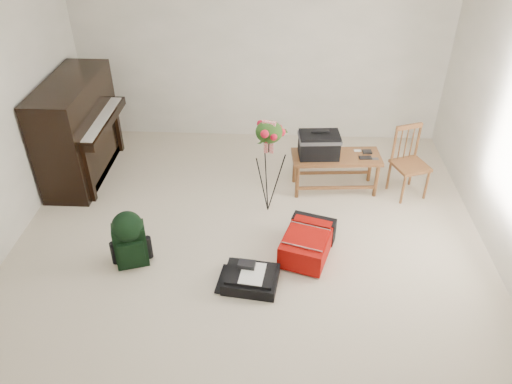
# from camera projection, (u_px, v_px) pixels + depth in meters

# --- Properties ---
(floor) EXTENTS (5.00, 5.50, 0.01)m
(floor) POSITION_uv_depth(u_px,v_px,m) (248.00, 262.00, 5.08)
(floor) COLOR beige
(floor) RESTS_ON ground
(ceiling) EXTENTS (5.00, 5.50, 0.01)m
(ceiling) POSITION_uv_depth(u_px,v_px,m) (245.00, 10.00, 3.66)
(ceiling) COLOR white
(ceiling) RESTS_ON wall_back
(wall_back) EXTENTS (5.00, 0.04, 2.50)m
(wall_back) POSITION_uv_depth(u_px,v_px,m) (260.00, 51.00, 6.63)
(wall_back) COLOR white
(wall_back) RESTS_ON floor
(piano) EXTENTS (0.71, 1.50, 1.25)m
(piano) POSITION_uv_depth(u_px,v_px,m) (79.00, 131.00, 6.14)
(piano) COLOR black
(piano) RESTS_ON floor
(bench) EXTENTS (1.08, 0.50, 0.81)m
(bench) POSITION_uv_depth(u_px,v_px,m) (324.00, 148.00, 5.86)
(bench) COLOR brown
(bench) RESTS_ON floor
(dining_chair) EXTENTS (0.48, 0.48, 0.86)m
(dining_chair) POSITION_uv_depth(u_px,v_px,m) (410.00, 163.00, 5.88)
(dining_chair) COLOR brown
(dining_chair) RESTS_ON floor
(red_suitcase) EXTENTS (0.61, 0.77, 0.28)m
(red_suitcase) POSITION_uv_depth(u_px,v_px,m) (307.00, 240.00, 5.14)
(red_suitcase) COLOR #A41007
(red_suitcase) RESTS_ON floor
(black_duffel) EXTENTS (0.56, 0.47, 0.21)m
(black_duffel) POSITION_uv_depth(u_px,v_px,m) (251.00, 278.00, 4.78)
(black_duffel) COLOR black
(black_duffel) RESTS_ON floor
(green_backpack) EXTENTS (0.35, 0.33, 0.62)m
(green_backpack) POSITION_uv_depth(u_px,v_px,m) (129.00, 237.00, 4.88)
(green_backpack) COLOR black
(green_backpack) RESTS_ON floor
(flower_stand) EXTENTS (0.45, 0.45, 1.18)m
(flower_stand) POSITION_uv_depth(u_px,v_px,m) (268.00, 168.00, 5.49)
(flower_stand) COLOR black
(flower_stand) RESTS_ON floor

